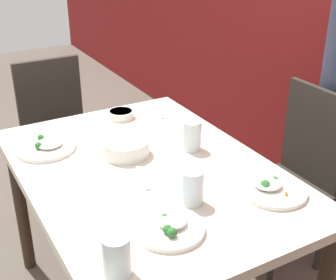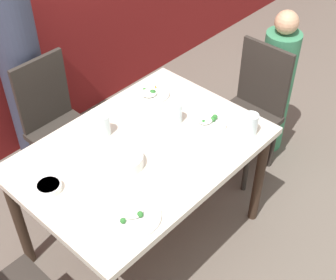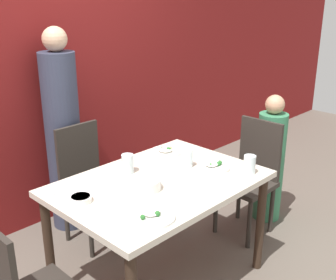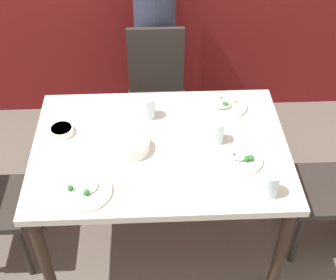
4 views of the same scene
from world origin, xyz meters
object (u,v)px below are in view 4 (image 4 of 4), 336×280
Objects in this scene: plate_rice_adult at (240,158)px; glass_water_tall at (271,184)px; person_adult at (155,35)px; chair_adult_spot at (157,94)px; bowl_curry at (131,145)px.

glass_water_tall is (0.10, -0.23, 0.05)m from plate_rice_adult.
person_adult is 7.33× the size of plate_rice_adult.
chair_adult_spot is 4.79× the size of bowl_curry.
glass_water_tall is at bearing -26.79° from bowl_curry.
plate_rice_adult is (0.40, -1.24, -0.00)m from person_adult.
plate_rice_adult is at bearing 113.81° from glass_water_tall.
bowl_curry is 0.73m from glass_water_tall.
chair_adult_spot is 0.42m from person_adult.
person_adult reaches higher than chair_adult_spot.
chair_adult_spot is at bearing 113.17° from plate_rice_adult.
plate_rice_adult is (0.40, -0.93, 0.28)m from chair_adult_spot.
bowl_curry is at bearing 153.21° from glass_water_tall.
bowl_curry is (-0.15, -0.83, 0.30)m from chair_adult_spot.
person_adult is at bearing 82.57° from bowl_curry.
glass_water_tall is at bearing -71.23° from person_adult.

